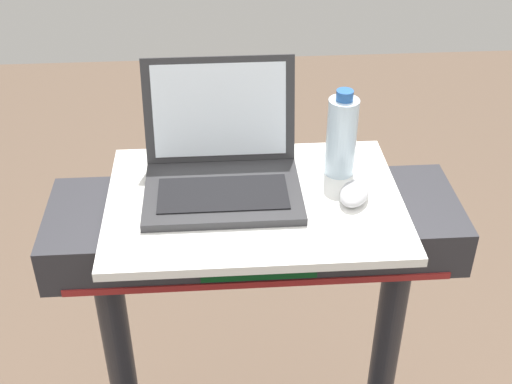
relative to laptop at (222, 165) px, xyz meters
name	(u,v)px	position (x,y,z in m)	size (l,w,h in m)	color
desk_board	(254,202)	(0.07, -0.06, -0.06)	(0.63, 0.45, 0.02)	white
laptop	(222,165)	(0.00, 0.00, 0.00)	(0.34, 0.30, 0.25)	#2D2D30
computer_mouse	(354,193)	(0.28, -0.08, -0.03)	(0.06, 0.10, 0.03)	#B2B2B7
water_bottle	(342,136)	(0.27, 0.03, 0.04)	(0.07, 0.07, 0.20)	silver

